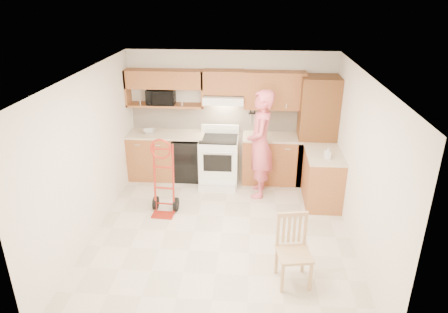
# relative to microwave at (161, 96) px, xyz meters

# --- Properties ---
(floor) EXTENTS (4.00, 4.50, 0.02)m
(floor) POSITION_rel_microwave_xyz_m (1.34, -2.08, -1.65)
(floor) COLOR #C0B59E
(floor) RESTS_ON ground
(ceiling) EXTENTS (4.00, 4.50, 0.02)m
(ceiling) POSITION_rel_microwave_xyz_m (1.34, -2.08, 0.87)
(ceiling) COLOR white
(ceiling) RESTS_ON ground
(wall_back) EXTENTS (4.00, 0.02, 2.50)m
(wall_back) POSITION_rel_microwave_xyz_m (1.34, 0.17, -0.39)
(wall_back) COLOR silver
(wall_back) RESTS_ON ground
(wall_front) EXTENTS (4.00, 0.02, 2.50)m
(wall_front) POSITION_rel_microwave_xyz_m (1.34, -4.34, -0.39)
(wall_front) COLOR silver
(wall_front) RESTS_ON ground
(wall_left) EXTENTS (0.02, 4.50, 2.50)m
(wall_left) POSITION_rel_microwave_xyz_m (-0.67, -2.08, -0.39)
(wall_left) COLOR silver
(wall_left) RESTS_ON ground
(wall_right) EXTENTS (0.02, 4.50, 2.50)m
(wall_right) POSITION_rel_microwave_xyz_m (3.35, -2.08, -0.39)
(wall_right) COLOR silver
(wall_right) RESTS_ON ground
(backsplash) EXTENTS (3.92, 0.03, 0.55)m
(backsplash) POSITION_rel_microwave_xyz_m (1.34, 0.15, -0.44)
(backsplash) COLOR beige
(backsplash) RESTS_ON wall_back
(lower_cab_left) EXTENTS (0.90, 0.60, 0.90)m
(lower_cab_left) POSITION_rel_microwave_xyz_m (-0.21, -0.14, -1.19)
(lower_cab_left) COLOR #AD5F2A
(lower_cab_left) RESTS_ON ground
(dishwasher) EXTENTS (0.60, 0.60, 0.85)m
(dishwasher) POSITION_rel_microwave_xyz_m (0.54, -0.14, -1.21)
(dishwasher) COLOR black
(dishwasher) RESTS_ON ground
(lower_cab_right) EXTENTS (1.14, 0.60, 0.90)m
(lower_cab_right) POSITION_rel_microwave_xyz_m (2.17, -0.14, -1.19)
(lower_cab_right) COLOR #AD5F2A
(lower_cab_right) RESTS_ON ground
(countertop_left) EXTENTS (1.50, 0.63, 0.04)m
(countertop_left) POSITION_rel_microwave_xyz_m (0.09, -0.13, -0.72)
(countertop_left) COLOR tan
(countertop_left) RESTS_ON lower_cab_left
(countertop_right) EXTENTS (1.14, 0.63, 0.04)m
(countertop_right) POSITION_rel_microwave_xyz_m (2.17, -0.13, -0.72)
(countertop_right) COLOR tan
(countertop_right) RESTS_ON lower_cab_right
(cab_return_right) EXTENTS (0.60, 1.00, 0.90)m
(cab_return_right) POSITION_rel_microwave_xyz_m (3.04, -0.94, -1.19)
(cab_return_right) COLOR #AD5F2A
(cab_return_right) RESTS_ON ground
(countertop_return) EXTENTS (0.63, 1.00, 0.04)m
(countertop_return) POSITION_rel_microwave_xyz_m (3.04, -0.94, -0.72)
(countertop_return) COLOR tan
(countertop_return) RESTS_ON cab_return_right
(pantry_tall) EXTENTS (0.70, 0.60, 2.10)m
(pantry_tall) POSITION_rel_microwave_xyz_m (2.99, -0.14, -0.59)
(pantry_tall) COLOR brown
(pantry_tall) RESTS_ON ground
(upper_cab_left) EXTENTS (1.50, 0.33, 0.34)m
(upper_cab_left) POSITION_rel_microwave_xyz_m (0.09, 0.00, 0.34)
(upper_cab_left) COLOR #AD5F2A
(upper_cab_left) RESTS_ON wall_back
(upper_shelf_mw) EXTENTS (1.50, 0.33, 0.04)m
(upper_shelf_mw) POSITION_rel_microwave_xyz_m (0.09, 0.00, -0.17)
(upper_shelf_mw) COLOR #AD5F2A
(upper_shelf_mw) RESTS_ON wall_back
(upper_cab_center) EXTENTS (0.76, 0.33, 0.44)m
(upper_cab_center) POSITION_rel_microwave_xyz_m (1.22, 0.00, 0.30)
(upper_cab_center) COLOR #AD5F2A
(upper_cab_center) RESTS_ON wall_back
(upper_cab_right) EXTENTS (1.14, 0.33, 0.70)m
(upper_cab_right) POSITION_rel_microwave_xyz_m (2.17, 0.00, 0.16)
(upper_cab_right) COLOR #AD5F2A
(upper_cab_right) RESTS_ON wall_back
(range_hood) EXTENTS (0.76, 0.46, 0.14)m
(range_hood) POSITION_rel_microwave_xyz_m (1.22, -0.06, -0.01)
(range_hood) COLOR white
(range_hood) RESTS_ON wall_back
(knife_strip) EXTENTS (0.40, 0.05, 0.29)m
(knife_strip) POSITION_rel_microwave_xyz_m (1.89, 0.12, -0.40)
(knife_strip) COLOR black
(knife_strip) RESTS_ON backsplash
(microwave) EXTENTS (0.56, 0.39, 0.30)m
(microwave) POSITION_rel_microwave_xyz_m (0.00, 0.00, 0.00)
(microwave) COLOR black
(microwave) RESTS_ON upper_shelf_mw
(range) EXTENTS (0.74, 0.97, 1.09)m
(range) POSITION_rel_microwave_xyz_m (1.14, -0.33, -1.09)
(range) COLOR white
(range) RESTS_ON ground
(person) EXTENTS (0.49, 0.73, 1.98)m
(person) POSITION_rel_microwave_xyz_m (1.92, -0.74, -0.65)
(person) COLOR #D55665
(person) RESTS_ON ground
(hand_truck) EXTENTS (0.51, 0.47, 1.23)m
(hand_truck) POSITION_rel_microwave_xyz_m (0.31, -1.55, -1.03)
(hand_truck) COLOR maroon
(hand_truck) RESTS_ON ground
(dining_chair) EXTENTS (0.49, 0.52, 0.94)m
(dining_chair) POSITION_rel_microwave_xyz_m (2.36, -3.15, -1.17)
(dining_chair) COLOR tan
(dining_chair) RESTS_ON ground
(soap_bottle) EXTENTS (0.10, 0.10, 0.20)m
(soap_bottle) POSITION_rel_microwave_xyz_m (3.04, -1.17, -0.60)
(soap_bottle) COLOR white
(soap_bottle) RESTS_ON countertop_return
(bowl) EXTENTS (0.29, 0.29, 0.06)m
(bowl) POSITION_rel_microwave_xyz_m (-0.25, -0.13, -0.67)
(bowl) COLOR white
(bowl) RESTS_ON countertop_left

